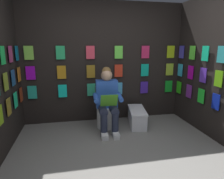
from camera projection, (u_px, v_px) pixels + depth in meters
The scene contains 6 objects.
ground_plane at pixel (130, 172), 2.53m from camera, with size 30.00×30.00×0.00m, color gray.
display_wall_back at pixel (104, 63), 4.13m from camera, with size 3.41×0.14×2.45m.
display_wall_left at pixel (208, 66), 3.50m from camera, with size 0.14×1.90×2.45m.
toilet at pixel (106, 110), 3.93m from camera, with size 0.41×0.56×0.77m.
person_reading at pixel (107, 100), 3.65m from camera, with size 0.54×0.69×1.19m.
comic_longbox_near at pixel (137, 117), 3.98m from camera, with size 0.42×0.76×0.34m.
Camera 1 is at (0.67, 2.15, 1.58)m, focal length 31.70 mm.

